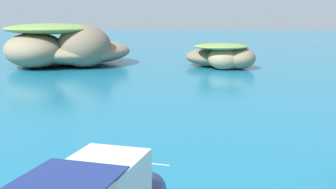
# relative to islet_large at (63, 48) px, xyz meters

# --- Properties ---
(islet_large) EXTENTS (20.20, 21.33, 5.96)m
(islet_large) POSITION_rel_islet_large_xyz_m (0.00, 0.00, 0.00)
(islet_large) COLOR #84755B
(islet_large) RESTS_ON ground
(islet_small) EXTENTS (11.19, 11.85, 3.41)m
(islet_small) POSITION_rel_islet_large_xyz_m (22.52, -1.73, -0.87)
(islet_small) COLOR #756651
(islet_small) RESTS_ON ground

